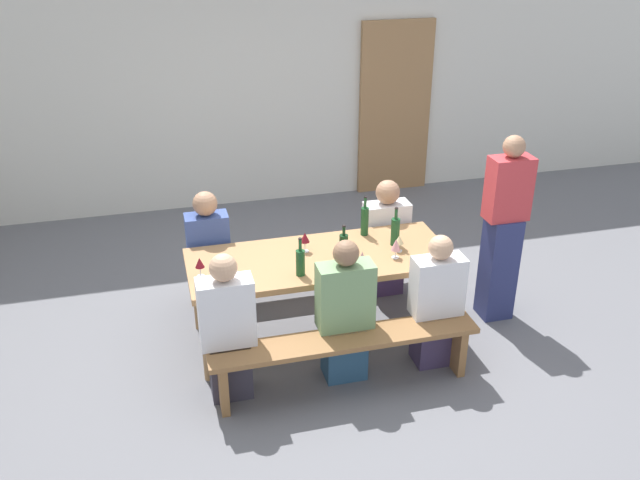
# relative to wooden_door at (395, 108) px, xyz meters

# --- Properties ---
(ground_plane) EXTENTS (24.00, 24.00, 0.00)m
(ground_plane) POSITION_rel_wooden_door_xyz_m (-1.73, -2.99, -1.05)
(ground_plane) COLOR slate
(back_wall) EXTENTS (14.00, 0.20, 3.20)m
(back_wall) POSITION_rel_wooden_door_xyz_m (-1.73, 0.14, 0.55)
(back_wall) COLOR silver
(back_wall) RESTS_ON ground
(wooden_door) EXTENTS (0.90, 0.06, 2.10)m
(wooden_door) POSITION_rel_wooden_door_xyz_m (0.00, 0.00, 0.00)
(wooden_door) COLOR #9E7247
(wooden_door) RESTS_ON ground
(tasting_table) EXTENTS (2.12, 0.85, 0.75)m
(tasting_table) POSITION_rel_wooden_door_xyz_m (-1.73, -2.99, -0.37)
(tasting_table) COLOR #9E7247
(tasting_table) RESTS_ON ground
(bench_near) EXTENTS (2.02, 0.30, 0.45)m
(bench_near) POSITION_rel_wooden_door_xyz_m (-1.73, -3.72, -0.69)
(bench_near) COLOR olive
(bench_near) RESTS_ON ground
(bench_far) EXTENTS (2.02, 0.30, 0.45)m
(bench_far) POSITION_rel_wooden_door_xyz_m (-1.73, -2.27, -0.69)
(bench_far) COLOR olive
(bench_far) RESTS_ON ground
(wine_bottle_0) EXTENTS (0.07, 0.07, 0.35)m
(wine_bottle_0) POSITION_rel_wooden_door_xyz_m (-1.26, -2.69, -0.17)
(wine_bottle_0) COLOR #194723
(wine_bottle_0) RESTS_ON tasting_table
(wine_bottle_1) EXTENTS (0.07, 0.07, 0.29)m
(wine_bottle_1) POSITION_rel_wooden_door_xyz_m (-1.55, -3.06, -0.19)
(wine_bottle_1) COLOR #143319
(wine_bottle_1) RESTS_ON tasting_table
(wine_bottle_2) EXTENTS (0.07, 0.07, 0.31)m
(wine_bottle_2) POSITION_rel_wooden_door_xyz_m (-1.95, -3.24, -0.19)
(wine_bottle_2) COLOR #194723
(wine_bottle_2) RESTS_ON tasting_table
(wine_bottle_3) EXTENTS (0.07, 0.07, 0.34)m
(wine_bottle_3) POSITION_rel_wooden_door_xyz_m (-1.07, -2.94, -0.17)
(wine_bottle_3) COLOR #194723
(wine_bottle_3) RESTS_ON tasting_table
(wine_glass_0) EXTENTS (0.08, 0.08, 0.17)m
(wine_glass_0) POSITION_rel_wooden_door_xyz_m (-1.15, -3.16, -0.19)
(wine_glass_0) COLOR silver
(wine_glass_0) RESTS_ON tasting_table
(wine_glass_1) EXTENTS (0.07, 0.07, 0.16)m
(wine_glass_1) POSITION_rel_wooden_door_xyz_m (-2.69, -3.08, -0.19)
(wine_glass_1) COLOR silver
(wine_glass_1) RESTS_ON tasting_table
(wine_glass_2) EXTENTS (0.06, 0.06, 0.18)m
(wine_glass_2) POSITION_rel_wooden_door_xyz_m (-1.48, -3.33, -0.17)
(wine_glass_2) COLOR silver
(wine_glass_2) RESTS_ON tasting_table
(wine_glass_3) EXTENTS (0.08, 0.08, 0.17)m
(wine_glass_3) POSITION_rel_wooden_door_xyz_m (-1.82, -2.87, -0.18)
(wine_glass_3) COLOR silver
(wine_glass_3) RESTS_ON tasting_table
(wine_glass_4) EXTENTS (0.07, 0.07, 0.14)m
(wine_glass_4) POSITION_rel_wooden_door_xyz_m (-1.08, -3.06, -0.20)
(wine_glass_4) COLOR silver
(wine_glass_4) RESTS_ON tasting_table
(seated_guest_near_0) EXTENTS (0.40, 0.24, 1.17)m
(seated_guest_near_0) POSITION_rel_wooden_door_xyz_m (-2.56, -3.57, -0.50)
(seated_guest_near_0) COLOR #35313E
(seated_guest_near_0) RESTS_ON ground
(seated_guest_near_1) EXTENTS (0.42, 0.24, 1.16)m
(seated_guest_near_1) POSITION_rel_wooden_door_xyz_m (-1.69, -3.57, -0.51)
(seated_guest_near_1) COLOR navy
(seated_guest_near_1) RESTS_ON ground
(seated_guest_near_2) EXTENTS (0.40, 0.24, 1.11)m
(seated_guest_near_2) POSITION_rel_wooden_door_xyz_m (-0.95, -3.57, -0.53)
(seated_guest_near_2) COLOR #3D3151
(seated_guest_near_2) RESTS_ON ground
(seated_guest_far_0) EXTENTS (0.36, 0.24, 1.17)m
(seated_guest_far_0) POSITION_rel_wooden_door_xyz_m (-2.57, -2.42, -0.49)
(seated_guest_far_0) COLOR #45475B
(seated_guest_far_0) RESTS_ON ground
(seated_guest_far_1) EXTENTS (0.41, 0.24, 1.11)m
(seated_guest_far_1) POSITION_rel_wooden_door_xyz_m (-0.96, -2.42, -0.52)
(seated_guest_far_1) COLOR #533A6A
(seated_guest_far_1) RESTS_ON ground
(standing_host) EXTENTS (0.35, 0.24, 1.66)m
(standing_host) POSITION_rel_wooden_door_xyz_m (-0.15, -3.07, -0.25)
(standing_host) COLOR navy
(standing_host) RESTS_ON ground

